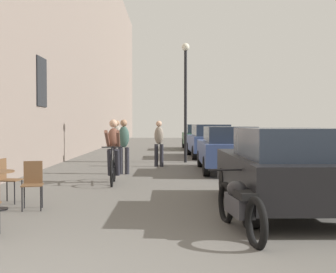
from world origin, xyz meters
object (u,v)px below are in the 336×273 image
Objects in this scene: parked_car_second at (229,148)px; parked_car_fourth at (200,136)px; cyclist_on_bicycle at (115,153)px; parked_car_nearest at (283,168)px; cafe_chair_mid_toward_street at (35,181)px; pedestrian_near at (126,143)px; parked_car_third at (211,140)px; pedestrian_mid at (161,141)px; cafe_chair_mid_toward_wall at (9,177)px; parked_motorcycle at (241,205)px; street_lamp at (187,87)px; pedestrian_far at (119,139)px.

parked_car_fourth reaches higher than parked_car_second.
parked_car_fourth is at bearing 77.39° from cyclist_on_bicycle.
cyclist_on_bicycle reaches higher than parked_car_nearest.
parked_car_fourth reaches higher than cafe_chair_mid_toward_street.
parked_car_third is (3.35, 6.68, -0.17)m from pedestrian_near.
pedestrian_near is 2.58m from pedestrian_mid.
parked_car_second is at bearing -89.61° from parked_car_fourth.
cafe_chair_mid_toward_wall is 0.42× the size of parked_motorcycle.
parked_motorcycle is at bearing -25.62° from cafe_chair_mid_toward_street.
cafe_chair_mid_toward_street is 0.51× the size of cyclist_on_bicycle.
parked_car_third reaches higher than parked_motorcycle.
cafe_chair_mid_toward_wall is 0.20× the size of parked_car_fourth.
pedestrian_near is at bearing -117.40° from street_lamp.
pedestrian_near is at bearing -104.21° from parked_car_fourth.
pedestrian_near reaches higher than cafe_chair_mid_toward_wall.
street_lamp is at bearing 91.65° from parked_motorcycle.
pedestrian_mid is 0.80× the size of parked_motorcycle.
parked_car_third is at bearing 86.26° from parked_motorcycle.
cyclist_on_bicycle reaches higher than parked_car_second.
parked_car_fourth is at bearing 75.79° from pedestrian_near.
parked_car_nearest is (4.59, -0.14, 0.27)m from cafe_chair_mid_toward_street.
parked_car_fourth is (3.35, 14.99, -0.00)m from cyclist_on_bicycle.
pedestrian_near reaches higher than parked_car_second.
parked_car_second is 7.94m from parked_motorcycle.
parked_car_fourth is (-0.07, 6.29, -0.00)m from parked_car_third.
cafe_chair_mid_toward_wall is at bearing 138.77° from cafe_chair_mid_toward_street.
parked_car_nearest is 0.97× the size of parked_car_fourth.
pedestrian_near reaches higher than parked_car_nearest.
parked_motorcycle is at bearing -64.06° from cyclist_on_bicycle.
pedestrian_near is at bearing 121.64° from parked_car_nearest.
parked_car_third is (-0.02, 5.99, 0.03)m from parked_car_second.
cafe_chair_mid_toward_street is 0.21× the size of parked_car_nearest.
pedestrian_far reaches higher than cafe_chair_mid_toward_wall.
parked_motorcycle is (1.38, -9.53, -0.55)m from pedestrian_mid.
parked_motorcycle is at bearing -123.04° from parked_car_nearest.
cyclist_on_bicycle is 0.41× the size of parked_car_nearest.
pedestrian_near is at bearing 88.00° from cyclist_on_bicycle.
cafe_chair_mid_toward_street is 0.52× the size of pedestrian_mid.
parked_car_second is 0.96× the size of parked_car_fourth.
street_lamp is 9.25m from parked_car_fourth.
parked_car_second is 1.98× the size of parked_motorcycle.
parked_car_nearest is at bearing -1.81° from cafe_chair_mid_toward_street.
pedestrian_mid is 0.35× the size of street_lamp.
cafe_chair_mid_toward_wall is at bearing 151.36° from parked_motorcycle.
cyclist_on_bicycle is 5.76m from parked_motorcycle.
cafe_chair_mid_toward_street is 0.42× the size of parked_motorcycle.
parked_car_third is at bearing 68.55° from cyclist_on_bicycle.
cafe_chair_mid_toward_street is at bearing -92.45° from pedestrian_far.
street_lamp is (1.06, 1.73, 2.15)m from pedestrian_mid.
parked_car_fourth reaches higher than cafe_chair_mid_toward_wall.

